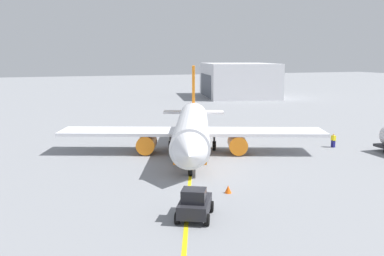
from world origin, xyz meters
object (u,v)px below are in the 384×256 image
at_px(pushback_tug, 195,204).
at_px(refueling_worker, 333,141).
at_px(airplane, 192,130).
at_px(safety_cone_nose, 228,189).

distance_m(pushback_tug, refueling_worker, 29.18).
relative_size(airplane, pushback_tug, 7.30).
xyz_separation_m(airplane, safety_cone_nose, (14.93, -2.49, -2.36)).
bearing_deg(safety_cone_nose, refueling_worker, 120.80).
distance_m(airplane, safety_cone_nose, 15.32).
bearing_deg(pushback_tug, safety_cone_nose, 132.88).
distance_m(airplane, pushback_tug, 20.49).
relative_size(pushback_tug, refueling_worker, 2.41).
relative_size(refueling_worker, safety_cone_nose, 2.69).
height_order(airplane, safety_cone_nose, airplane).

